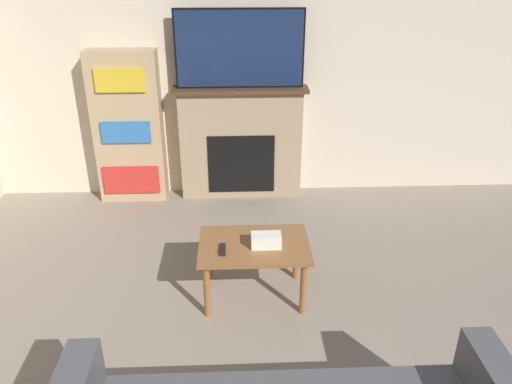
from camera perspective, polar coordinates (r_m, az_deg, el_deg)
The scene contains 7 objects.
wall_back at distance 5.25m, azimuth -0.18°, elevation 13.93°, with size 6.57×0.06×2.70m.
fireplace at distance 5.32m, azimuth -1.73°, elevation 5.66°, with size 1.37×0.28×1.19m.
tv at distance 5.05m, azimuth -1.88°, elevation 16.02°, with size 1.27×0.03×0.76m.
coffee_table at distance 3.77m, azimuth -0.22°, elevation -6.86°, with size 0.82×0.56×0.47m.
tissue_box at distance 3.67m, azimuth 1.17°, elevation -5.53°, with size 0.22×0.12×0.10m.
remote_control at distance 3.65m, azimuth -3.81°, elevation -6.57°, with size 0.04×0.15×0.02m.
bookshelf at distance 5.35m, azimuth -14.37°, elevation 7.08°, with size 0.69×0.29×1.58m.
Camera 1 is at (-0.20, -0.79, 2.43)m, focal length 35.00 mm.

